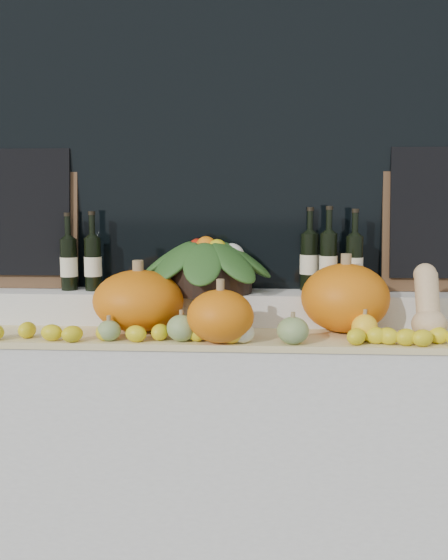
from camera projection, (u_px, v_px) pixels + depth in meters
The scene contains 18 objects.
storefront_facade at pixel (233, 35), 3.11m from camera, with size 7.00×0.94×4.50m.
display_sill at pixel (225, 436), 2.64m from camera, with size 2.30×0.55×0.88m, color silver.
rear_tier at pixel (227, 309), 2.72m from camera, with size 2.30×0.25×0.16m, color silver.
straw_bedding at pixel (223, 339), 2.45m from camera, with size 2.10×0.32×0.03m, color tan.
pumpkin_left at pixel (139, 301), 2.53m from camera, with size 0.37×0.37×0.25m, color orange.
pumpkin_right at pixel (345, 298), 2.51m from camera, with size 0.35×0.35×0.28m, color orange.
pumpkin_center at pixel (220, 316), 2.33m from camera, with size 0.25×0.25×0.20m, color orange.
butternut_squash at pixel (428, 306), 2.40m from camera, with size 0.13×0.20×0.28m.
decorative_gourds at pixel (249, 328), 2.33m from camera, with size 1.06×0.18×0.17m.
lemon_heap at pixel (222, 334), 2.34m from camera, with size 2.20×0.16×0.06m, color yellow, non-canonical shape.
produce_bowl at pixel (206, 264), 2.68m from camera, with size 0.60×0.60×0.25m.
wine_bottle_far_left at pixel (69, 263), 2.73m from camera, with size 0.08×0.08×0.34m.
wine_bottle_near_left at pixel (93, 263), 2.72m from camera, with size 0.08×0.08×0.34m.
wine_bottle_tall at pixel (309, 261), 2.72m from camera, with size 0.08×0.08×0.36m.
wine_bottle_near_right at pixel (328, 262), 2.64m from camera, with size 0.08×0.08×0.37m.
wine_bottle_far_right at pixel (354, 264), 2.63m from camera, with size 0.08×0.08×0.36m.
chalkboard_left at pixel (22, 216), 2.78m from camera, with size 0.50×0.10×0.62m.
chalkboard_right at pixel (442, 216), 2.67m from camera, with size 0.50×0.10×0.62m.
Camera 1 is at (0.14, -0.99, 1.46)m, focal length 40.00 mm.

